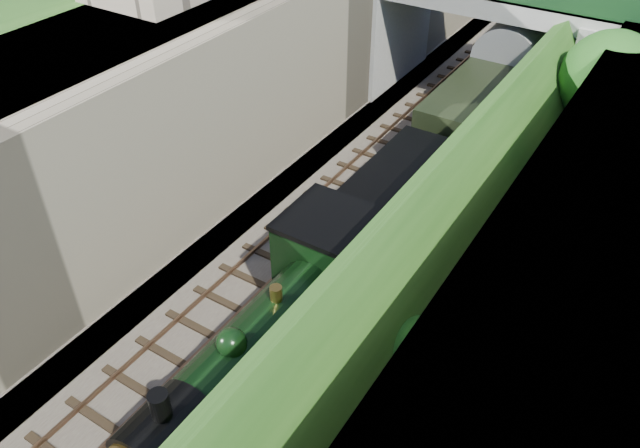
# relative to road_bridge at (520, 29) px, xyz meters

# --- Properties ---
(trackbed) EXTENTS (10.00, 90.00, 0.20)m
(trackbed) POSITION_rel_road_bridge_xyz_m (-0.94, -4.00, -3.98)
(trackbed) COLOR #473F38
(trackbed) RESTS_ON ground
(retaining_wall) EXTENTS (1.00, 90.00, 7.00)m
(retaining_wall) POSITION_rel_road_bridge_xyz_m (-6.44, -4.00, -0.58)
(retaining_wall) COLOR #756B56
(retaining_wall) RESTS_ON ground
(street_plateau_left) EXTENTS (6.00, 90.00, 7.00)m
(street_plateau_left) POSITION_rel_road_bridge_xyz_m (-9.94, -4.00, -0.58)
(street_plateau_left) COLOR #262628
(street_plateau_left) RESTS_ON ground
(embankment_slope) EXTENTS (4.43, 90.00, 6.36)m
(embankment_slope) POSITION_rel_road_bridge_xyz_m (4.05, -5.73, -1.33)
(embankment_slope) COLOR #1E4714
(embankment_slope) RESTS_ON ground
(track_left) EXTENTS (2.50, 90.00, 0.20)m
(track_left) POSITION_rel_road_bridge_xyz_m (-2.94, -4.00, -3.83)
(track_left) COLOR black
(track_left) RESTS_ON trackbed
(track_right) EXTENTS (2.50, 90.00, 0.20)m
(track_right) POSITION_rel_road_bridge_xyz_m (0.26, -4.00, -3.83)
(track_right) COLOR black
(track_right) RESTS_ON trackbed
(road_bridge) EXTENTS (16.00, 6.40, 7.25)m
(road_bridge) POSITION_rel_road_bridge_xyz_m (0.00, 0.00, 0.00)
(road_bridge) COLOR gray
(road_bridge) RESTS_ON ground
(tree) EXTENTS (3.60, 3.80, 6.60)m
(tree) POSITION_rel_road_bridge_xyz_m (4.97, -5.02, 0.57)
(tree) COLOR black
(tree) RESTS_ON ground
(locomotive) EXTENTS (3.10, 10.22, 3.83)m
(locomotive) POSITION_rel_road_bridge_xyz_m (0.26, -19.68, -2.18)
(locomotive) COLOR black
(locomotive) RESTS_ON trackbed
(tender) EXTENTS (2.70, 6.00, 3.05)m
(tender) POSITION_rel_road_bridge_xyz_m (0.26, -12.32, -2.46)
(tender) COLOR black
(tender) RESTS_ON trackbed
(coach_front) EXTENTS (2.90, 18.00, 3.70)m
(coach_front) POSITION_rel_road_bridge_xyz_m (0.26, 0.28, -2.03)
(coach_front) COLOR black
(coach_front) RESTS_ON trackbed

